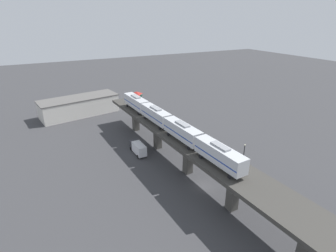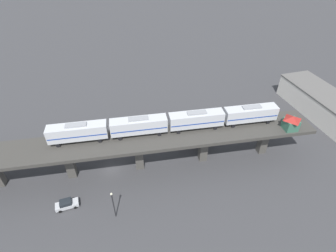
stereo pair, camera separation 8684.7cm
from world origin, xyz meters
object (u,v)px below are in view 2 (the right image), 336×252
signal_hut (291,122)px  warehouse_building (323,104)px  street_lamp (113,203)px  subway_train (168,122)px  street_car_silver (67,204)px  delivery_truck (195,137)px

signal_hut → warehouse_building: 26.29m
street_lamp → signal_hut: bearing=107.5°
subway_train → warehouse_building: bearing=106.4°
signal_hut → subway_train: bearing=-94.5°
subway_train → street_car_silver: size_ratio=10.64×
street_car_silver → delivery_truck: size_ratio=0.65×
subway_train → delivery_truck: subway_train is taller
street_lamp → warehouse_building: street_lamp is taller
street_lamp → warehouse_building: bearing=115.6°
subway_train → delivery_truck: bearing=125.4°
signal_hut → street_car_silver: (9.10, -48.54, -9.33)m
street_car_silver → street_lamp: street_lamp is taller
street_car_silver → street_lamp: (3.15, 9.65, 3.17)m
delivery_truck → warehouse_building: (-8.41, 39.32, 1.65)m
subway_train → street_lamp: bearing=-39.4°
subway_train → warehouse_building: (-13.76, 46.85, -7.60)m
signal_hut → warehouse_building: bearing=128.8°
signal_hut → street_car_silver: signal_hut is taller
street_lamp → warehouse_building: size_ratio=0.23×
subway_train → signal_hut: bearing=85.5°
signal_hut → street_car_silver: bearing=-79.4°
signal_hut → delivery_truck: 22.60m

